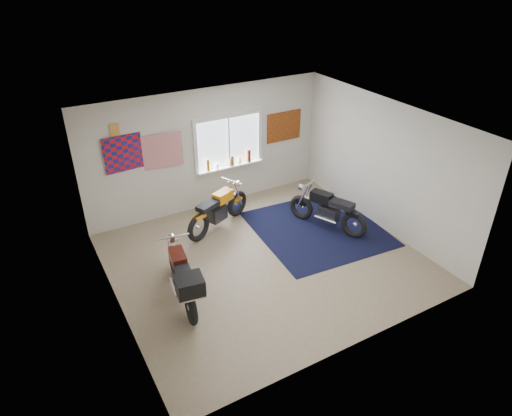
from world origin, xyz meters
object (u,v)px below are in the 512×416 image
navy_rug (317,229)px  black_chrome_bike (328,211)px  maroon_tourer (183,279)px  yellow_triumph (218,210)px

navy_rug → black_chrome_bike: 0.45m
navy_rug → maroon_tourer: size_ratio=1.40×
yellow_triumph → maroon_tourer: (-1.51, -1.86, 0.08)m
black_chrome_bike → maroon_tourer: 3.57m
maroon_tourer → black_chrome_bike: bearing=-69.3°
black_chrome_bike → navy_rug: bearing=53.6°
yellow_triumph → maroon_tourer: 2.40m
black_chrome_bike → maroon_tourer: maroon_tourer is taller
navy_rug → yellow_triumph: (-1.78, 1.09, 0.40)m
navy_rug → maroon_tourer: (-3.30, -0.77, 0.48)m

